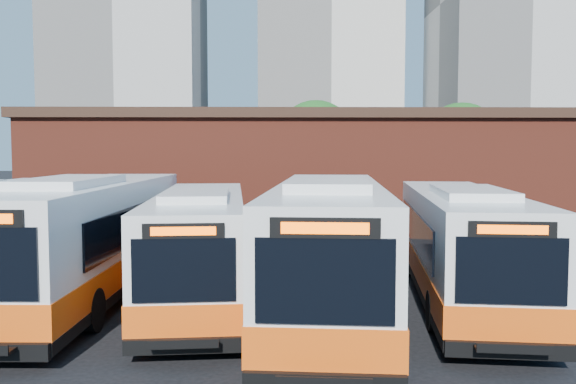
{
  "coord_description": "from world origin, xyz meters",
  "views": [
    {
      "loc": [
        -1.16,
        -15.71,
        4.36
      ],
      "look_at": [
        -0.74,
        7.61,
        2.73
      ],
      "focal_mm": 38.0,
      "sensor_mm": 36.0,
      "label": 1
    }
  ],
  "objects_px": {
    "transit_worker": "(441,289)",
    "bus_east": "(461,248)",
    "bus_mideast": "(329,250)",
    "bus_midwest": "(200,248)",
    "bus_west": "(90,242)"
  },
  "relations": [
    {
      "from": "transit_worker",
      "to": "bus_east",
      "type": "bearing_deg",
      "value": -1.12
    },
    {
      "from": "bus_mideast",
      "to": "bus_midwest",
      "type": "bearing_deg",
      "value": 163.53
    },
    {
      "from": "bus_mideast",
      "to": "bus_east",
      "type": "height_order",
      "value": "bus_mideast"
    },
    {
      "from": "bus_mideast",
      "to": "transit_worker",
      "type": "relative_size",
      "value": 6.95
    },
    {
      "from": "bus_west",
      "to": "transit_worker",
      "type": "distance_m",
      "value": 10.15
    },
    {
      "from": "bus_west",
      "to": "transit_worker",
      "type": "height_order",
      "value": "bus_west"
    },
    {
      "from": "bus_mideast",
      "to": "bus_west",
      "type": "bearing_deg",
      "value": 171.84
    },
    {
      "from": "transit_worker",
      "to": "bus_west",
      "type": "bearing_deg",
      "value": 93.78
    },
    {
      "from": "bus_midwest",
      "to": "bus_east",
      "type": "relative_size",
      "value": 0.97
    },
    {
      "from": "bus_west",
      "to": "transit_worker",
      "type": "relative_size",
      "value": 6.84
    },
    {
      "from": "bus_mideast",
      "to": "transit_worker",
      "type": "distance_m",
      "value": 3.2
    },
    {
      "from": "bus_midwest",
      "to": "bus_west",
      "type": "bearing_deg",
      "value": 172.32
    },
    {
      "from": "bus_west",
      "to": "bus_mideast",
      "type": "bearing_deg",
      "value": -12.08
    },
    {
      "from": "bus_west",
      "to": "bus_east",
      "type": "distance_m",
      "value": 10.87
    },
    {
      "from": "bus_midwest",
      "to": "transit_worker",
      "type": "height_order",
      "value": "bus_midwest"
    }
  ]
}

